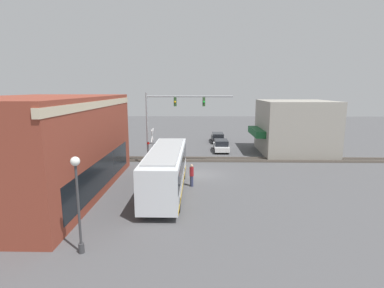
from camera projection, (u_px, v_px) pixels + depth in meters
The scene contains 11 objects.
ground_plane at pixel (202, 174), 28.00m from camera, with size 120.00×120.00×0.00m, color #4C4C4F.
brick_building at pixel (42, 146), 22.37m from camera, with size 17.06×9.22×7.34m.
shop_building at pixel (294, 127), 37.09m from camera, with size 8.40×9.45×6.46m.
city_bus at pixel (166, 169), 22.93m from camera, with size 11.39×2.59×3.38m.
traffic_signal_gantry at pixel (171, 112), 30.80m from camera, with size 0.42×8.91×7.52m.
crossing_signal at pixel (153, 143), 31.17m from camera, with size 1.41×1.18×3.81m.
streetlamp at pixel (78, 197), 14.08m from camera, with size 0.44×0.44×4.82m.
rail_track_near at pixel (201, 159), 33.89m from camera, with size 2.60×60.00×0.15m.
parked_car_white at pixel (221, 146), 38.25m from camera, with size 4.49×1.82×1.49m.
parked_car_black at pixel (218, 138), 45.00m from camera, with size 4.83×1.82×1.37m.
pedestrian_near_bus at pixel (192, 175), 24.41m from camera, with size 0.34×0.34×1.85m.
Camera 1 is at (-27.02, 0.37, 7.89)m, focal length 28.00 mm.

